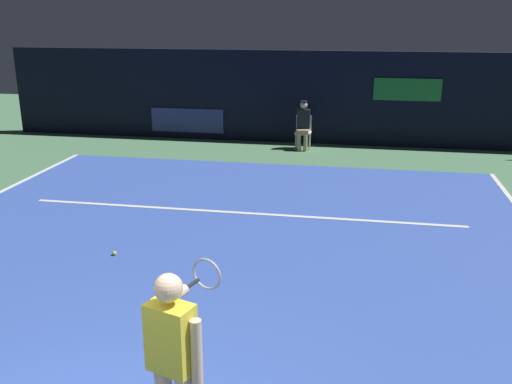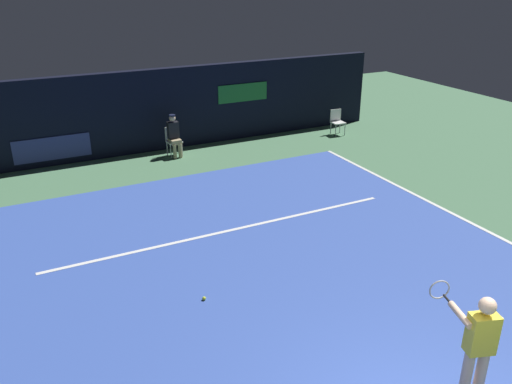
{
  "view_description": "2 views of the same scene",
  "coord_description": "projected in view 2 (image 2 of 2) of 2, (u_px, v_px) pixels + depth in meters",
  "views": [
    {
      "loc": [
        2.12,
        -3.1,
        3.56
      ],
      "look_at": [
        0.56,
        5.33,
        0.87
      ],
      "focal_mm": 39.9,
      "sensor_mm": 36.0,
      "label": 1
    },
    {
      "loc": [
        -4.21,
        -3.04,
        5.45
      ],
      "look_at": [
        0.44,
        6.2,
        1.06
      ],
      "focal_mm": 36.98,
      "sensor_mm": 36.0,
      "label": 2
    }
  ],
  "objects": [
    {
      "name": "line_service",
      "position": [
        229.0,
        231.0,
        11.86
      ],
      "size": [
        8.17,
        0.1,
        0.01
      ],
      "primitive_type": "cube",
      "color": "white",
      "rests_on": "court_surface"
    },
    {
      "name": "tennis_player",
      "position": [
        478.0,
        346.0,
        6.77
      ],
      "size": [
        0.5,
        1.04,
        1.73
      ],
      "color": "beige",
      "rests_on": "ground"
    },
    {
      "name": "line_judge_on_chair",
      "position": [
        174.0,
        135.0,
        16.39
      ],
      "size": [
        0.45,
        0.54,
        1.32
      ],
      "color": "white",
      "rests_on": "ground"
    },
    {
      "name": "court_surface",
      "position": [
        271.0,
        273.0,
        10.23
      ],
      "size": [
        10.47,
        11.39,
        0.01
      ],
      "primitive_type": "cube",
      "color": "#3856B2",
      "rests_on": "ground"
    },
    {
      "name": "back_wall",
      "position": [
        145.0,
        111.0,
        16.64
      ],
      "size": [
        16.69,
        0.33,
        2.6
      ],
      "color": "black",
      "rests_on": "ground"
    },
    {
      "name": "tennis_ball",
      "position": [
        204.0,
        298.0,
        9.37
      ],
      "size": [
        0.07,
        0.07,
        0.07
      ],
      "primitive_type": "sphere",
      "color": "#CCE033",
      "rests_on": "court_surface"
    },
    {
      "name": "courtside_chair_near",
      "position": [
        337.0,
        120.0,
        18.64
      ],
      "size": [
        0.47,
        0.45,
        0.88
      ],
      "color": "white",
      "rests_on": "ground"
    },
    {
      "name": "line_sideline_left",
      "position": [
        465.0,
        220.0,
        12.37
      ],
      "size": [
        0.1,
        11.39,
        0.01
      ],
      "primitive_type": "cube",
      "color": "white",
      "rests_on": "court_surface"
    },
    {
      "name": "ground_plane",
      "position": [
        271.0,
        273.0,
        10.23
      ],
      "size": [
        32.59,
        32.59,
        0.0
      ],
      "primitive_type": "plane",
      "color": "#4C7A56"
    }
  ]
}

